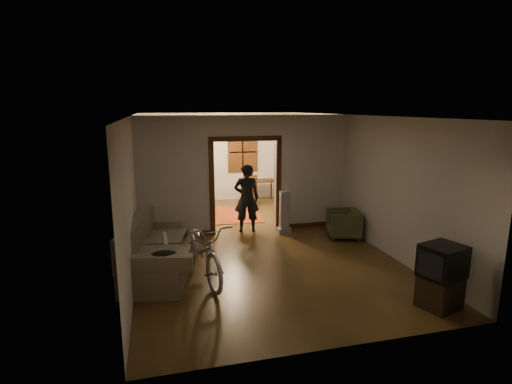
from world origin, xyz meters
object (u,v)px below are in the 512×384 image
object	(u,v)px
bicycle	(202,249)
armchair	(343,224)
sofa	(160,246)
person	(247,198)
locker	(176,175)
desk	(261,191)

from	to	relation	value
bicycle	armchair	bearing A→B (deg)	11.57
sofa	person	xyz separation A→B (m)	(2.08, 2.05, 0.32)
sofa	locker	xyz separation A→B (m)	(0.61, 5.34, 0.42)
locker	desk	xyz separation A→B (m)	(2.64, -0.26, -0.59)
armchair	person	xyz separation A→B (m)	(-2.06, 1.02, 0.50)
armchair	locker	bearing A→B (deg)	-125.65
sofa	person	size ratio (longest dim) A/B	1.33
sofa	locker	distance (m)	5.39
locker	sofa	bearing A→B (deg)	-93.44
person	desk	size ratio (longest dim) A/B	1.82
bicycle	desk	world-z (taller)	bicycle
bicycle	sofa	bearing A→B (deg)	139.06
locker	desk	bearing A→B (deg)	-2.63
sofa	armchair	world-z (taller)	sofa
bicycle	desk	distance (m)	6.04
bicycle	desk	bearing A→B (deg)	54.01
sofa	person	world-z (taller)	person
sofa	locker	size ratio (longest dim) A/B	1.20
sofa	desk	distance (m)	6.03
armchair	locker	xyz separation A→B (m)	(-3.54, 4.30, 0.60)
bicycle	person	world-z (taller)	person
bicycle	armchair	world-z (taller)	bicycle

